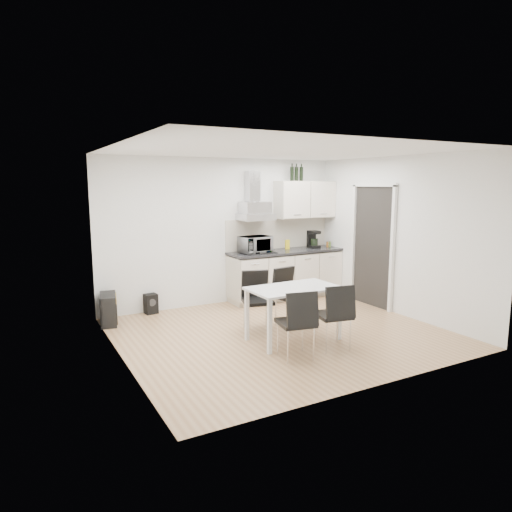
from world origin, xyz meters
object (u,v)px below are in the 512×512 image
(floor_speaker, at_px, (151,304))
(chair_near_right, at_px, (333,316))
(kitchenette, at_px, (286,255))
(chair_near_left, at_px, (296,324))
(chair_far_right, at_px, (292,297))
(dining_table, at_px, (294,294))
(guitar_amp, at_px, (108,309))
(chair_far_left, at_px, (258,302))

(floor_speaker, bearing_deg, chair_near_right, -66.27)
(kitchenette, height_order, chair_near_left, kitchenette)
(chair_near_left, relative_size, chair_near_right, 1.00)
(chair_far_right, height_order, chair_near_left, same)
(dining_table, relative_size, floor_speaker, 3.74)
(chair_near_right, distance_m, guitar_amp, 3.46)
(chair_near_left, xyz_separation_m, chair_near_right, (0.61, 0.05, 0.00))
(chair_far_left, relative_size, guitar_amp, 1.48)
(chair_far_left, height_order, floor_speaker, chair_far_left)
(kitchenette, height_order, guitar_amp, kitchenette)
(dining_table, relative_size, chair_far_left, 1.42)
(kitchenette, distance_m, guitar_amp, 3.35)
(chair_far_left, bearing_deg, guitar_amp, -21.50)
(chair_near_left, xyz_separation_m, guitar_amp, (-1.77, 2.55, -0.20))
(guitar_amp, bearing_deg, chair_far_right, -19.52)
(guitar_amp, bearing_deg, floor_speaker, 29.39)
(kitchenette, relative_size, chair_far_right, 2.86)
(chair_far_right, distance_m, chair_near_left, 1.31)
(kitchenette, height_order, chair_near_right, kitchenette)
(chair_far_left, xyz_separation_m, chair_near_left, (-0.09, -1.14, 0.00))
(chair_near_left, xyz_separation_m, floor_speaker, (-1.04, 2.80, -0.27))
(chair_near_right, bearing_deg, dining_table, 127.67)
(dining_table, distance_m, floor_speaker, 2.67)
(chair_far_left, distance_m, chair_near_left, 1.14)
(chair_near_right, bearing_deg, chair_far_left, 125.67)
(chair_near_left, relative_size, guitar_amp, 1.48)
(dining_table, height_order, chair_near_right, chair_near_right)
(chair_near_left, bearing_deg, chair_near_right, 14.95)
(guitar_amp, bearing_deg, chair_near_left, -44.55)
(chair_far_left, distance_m, floor_speaker, 2.03)
(chair_far_left, bearing_deg, kitchenette, -118.18)
(chair_far_left, bearing_deg, floor_speaker, -40.18)
(chair_near_right, relative_size, guitar_amp, 1.48)
(kitchenette, bearing_deg, floor_speaker, 176.31)
(kitchenette, xyz_separation_m, floor_speaker, (-2.56, 0.17, -0.66))
(dining_table, relative_size, guitar_amp, 2.09)
(chair_far_right, distance_m, guitar_amp, 2.84)
(dining_table, bearing_deg, chair_near_left, -121.69)
(chair_far_right, xyz_separation_m, floor_speaker, (-1.71, 1.67, -0.27))
(kitchenette, relative_size, chair_near_left, 2.86)
(chair_far_left, relative_size, floor_speaker, 2.64)
(kitchenette, height_order, floor_speaker, kitchenette)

